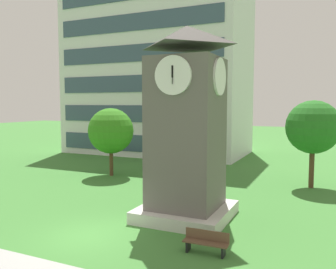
# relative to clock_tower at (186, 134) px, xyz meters

# --- Properties ---
(ground_plane) EXTENTS (160.00, 160.00, 0.00)m
(ground_plane) POSITION_rel_clock_tower_xyz_m (-2.98, -4.14, -4.33)
(ground_plane) COLOR #3D7A33
(kerb_strip) EXTENTS (120.00, 1.60, 0.01)m
(kerb_strip) POSITION_rel_clock_tower_xyz_m (-2.98, -7.62, -4.33)
(kerb_strip) COLOR #9E9E99
(kerb_strip) RESTS_ON ground
(office_building) EXTENTS (20.80, 10.31, 19.20)m
(office_building) POSITION_rel_clock_tower_xyz_m (-12.23, 21.38, 5.27)
(office_building) COLOR silver
(office_building) RESTS_ON ground
(clock_tower) EXTENTS (4.45, 4.45, 9.75)m
(clock_tower) POSITION_rel_clock_tower_xyz_m (0.00, 0.00, 0.00)
(clock_tower) COLOR #605B56
(clock_tower) RESTS_ON ground
(park_bench) EXTENTS (1.81, 0.53, 0.88)m
(park_bench) POSITION_rel_clock_tower_xyz_m (2.33, -3.74, -3.87)
(park_bench) COLOR brown
(park_bench) RESTS_ON ground
(tree_near_tower) EXTENTS (3.71, 3.71, 6.13)m
(tree_near_tower) POSITION_rel_clock_tower_xyz_m (5.59, 9.71, -0.08)
(tree_near_tower) COLOR #513823
(tree_near_tower) RESTS_ON ground
(tree_streetside) EXTENTS (3.69, 3.69, 5.52)m
(tree_streetside) POSITION_rel_clock_tower_xyz_m (-9.53, 7.39, -0.67)
(tree_streetside) COLOR #513823
(tree_streetside) RESTS_ON ground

